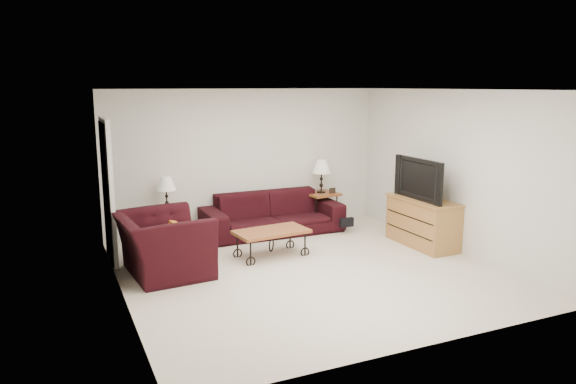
# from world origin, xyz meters

# --- Properties ---
(ground) EXTENTS (5.00, 5.00, 0.00)m
(ground) POSITION_xyz_m (0.00, 0.00, 0.00)
(ground) COLOR beige
(ground) RESTS_ON ground
(wall_back) EXTENTS (5.00, 0.02, 2.50)m
(wall_back) POSITION_xyz_m (0.00, 2.50, 1.25)
(wall_back) COLOR silver
(wall_back) RESTS_ON ground
(wall_front) EXTENTS (5.00, 0.02, 2.50)m
(wall_front) POSITION_xyz_m (0.00, -2.50, 1.25)
(wall_front) COLOR silver
(wall_front) RESTS_ON ground
(wall_left) EXTENTS (0.02, 5.00, 2.50)m
(wall_left) POSITION_xyz_m (-2.50, 0.00, 1.25)
(wall_left) COLOR silver
(wall_left) RESTS_ON ground
(wall_right) EXTENTS (0.02, 5.00, 2.50)m
(wall_right) POSITION_xyz_m (2.50, 0.00, 1.25)
(wall_right) COLOR silver
(wall_right) RESTS_ON ground
(ceiling) EXTENTS (5.00, 5.00, 0.00)m
(ceiling) POSITION_xyz_m (0.00, 0.00, 2.50)
(ceiling) COLOR white
(ceiling) RESTS_ON wall_back
(doorway) EXTENTS (0.08, 0.94, 2.04)m
(doorway) POSITION_xyz_m (-2.47, 1.65, 1.02)
(doorway) COLOR black
(doorway) RESTS_ON ground
(sofa) EXTENTS (2.44, 0.95, 0.71)m
(sofa) POSITION_xyz_m (0.29, 2.02, 0.36)
(sofa) COLOR black
(sofa) RESTS_ON ground
(side_table_left) EXTENTS (0.56, 0.56, 0.55)m
(side_table_left) POSITION_xyz_m (-1.50, 2.20, 0.28)
(side_table_left) COLOR brown
(side_table_left) RESTS_ON ground
(side_table_right) EXTENTS (0.63, 0.63, 0.61)m
(side_table_right) POSITION_xyz_m (1.34, 2.20, 0.31)
(side_table_right) COLOR brown
(side_table_right) RESTS_ON ground
(lamp_left) EXTENTS (0.35, 0.35, 0.55)m
(lamp_left) POSITION_xyz_m (-1.50, 2.20, 0.83)
(lamp_left) COLOR black
(lamp_left) RESTS_ON side_table_left
(lamp_right) EXTENTS (0.39, 0.39, 0.61)m
(lamp_right) POSITION_xyz_m (1.34, 2.20, 0.92)
(lamp_right) COLOR black
(lamp_right) RESTS_ON side_table_right
(photo_frame_left) EXTENTS (0.11, 0.02, 0.09)m
(photo_frame_left) POSITION_xyz_m (-1.65, 2.05, 0.60)
(photo_frame_left) COLOR black
(photo_frame_left) RESTS_ON side_table_left
(photo_frame_right) EXTENTS (0.12, 0.03, 0.10)m
(photo_frame_right) POSITION_xyz_m (1.49, 2.05, 0.66)
(photo_frame_right) COLOR black
(photo_frame_right) RESTS_ON side_table_right
(coffee_table) EXTENTS (1.15, 0.70, 0.41)m
(coffee_table) POSITION_xyz_m (-0.23, 0.81, 0.21)
(coffee_table) COLOR brown
(coffee_table) RESTS_ON ground
(armchair) EXTENTS (1.24, 1.39, 0.84)m
(armchair) POSITION_xyz_m (-1.88, 0.70, 0.42)
(armchair) COLOR black
(armchair) RESTS_ON ground
(throw_pillow) EXTENTS (0.13, 0.39, 0.38)m
(throw_pillow) POSITION_xyz_m (-1.72, 0.65, 0.52)
(throw_pillow) COLOR orange
(throw_pillow) RESTS_ON armchair
(tv_stand) EXTENTS (0.53, 1.28, 0.77)m
(tv_stand) POSITION_xyz_m (2.23, 0.35, 0.38)
(tv_stand) COLOR olive
(tv_stand) RESTS_ON ground
(television) EXTENTS (0.15, 1.15, 0.66)m
(television) POSITION_xyz_m (2.21, 0.35, 1.10)
(television) COLOR black
(television) RESTS_ON tv_stand
(backpack) EXTENTS (0.45, 0.40, 0.49)m
(backpack) POSITION_xyz_m (1.47, 1.60, 0.25)
(backpack) COLOR black
(backpack) RESTS_ON ground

